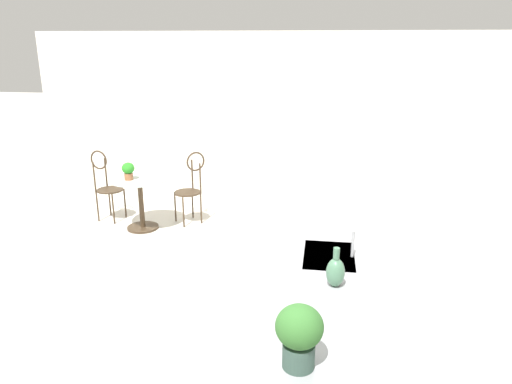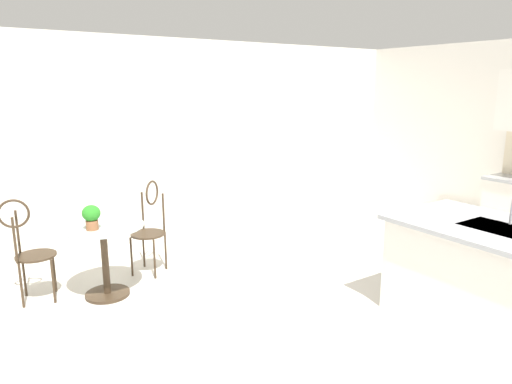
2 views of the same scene
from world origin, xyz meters
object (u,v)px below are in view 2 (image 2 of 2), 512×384
(chair_by_island, at_px, (150,223))
(potted_plant_on_table, at_px, (91,216))
(bistro_table, at_px, (105,254))
(chair_near_window, at_px, (28,245))

(chair_by_island, relative_size, potted_plant_on_table, 4.35)
(chair_by_island, xyz_separation_m, potted_plant_on_table, (0.44, -0.74, 0.30))
(bistro_table, bearing_deg, potted_plant_on_table, -56.39)
(chair_near_window, xyz_separation_m, chair_by_island, (-0.07, 1.26, 0.00))
(chair_by_island, bearing_deg, chair_near_window, -86.87)
(bistro_table, height_order, chair_by_island, chair_by_island)
(chair_near_window, bearing_deg, chair_by_island, 93.13)
(bistro_table, bearing_deg, chair_by_island, 120.49)
(potted_plant_on_table, bearing_deg, chair_near_window, -125.56)
(bistro_table, relative_size, chair_by_island, 0.77)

